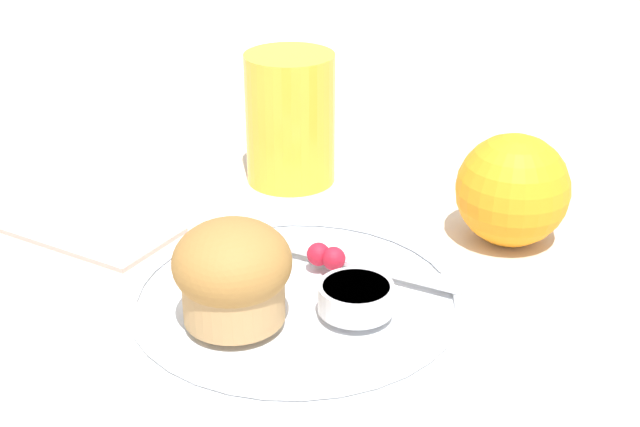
% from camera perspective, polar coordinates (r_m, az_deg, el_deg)
% --- Properties ---
extents(ground_plane, '(3.00, 3.00, 0.00)m').
position_cam_1_polar(ground_plane, '(0.60, -0.93, -6.77)').
color(ground_plane, beige).
extents(plate, '(0.23, 0.23, 0.02)m').
position_cam_1_polar(plate, '(0.60, -1.69, -5.93)').
color(plate, white).
rests_on(plate, ground_plane).
extents(muffin, '(0.07, 0.07, 0.07)m').
position_cam_1_polar(muffin, '(0.55, -5.62, -3.80)').
color(muffin, tan).
rests_on(muffin, plate).
extents(cream_ramekin, '(0.05, 0.05, 0.02)m').
position_cam_1_polar(cream_ramekin, '(0.58, 2.50, -5.13)').
color(cream_ramekin, silver).
rests_on(cream_ramekin, plate).
extents(berry_pair, '(0.03, 0.02, 0.02)m').
position_cam_1_polar(berry_pair, '(0.62, 0.53, -2.80)').
color(berry_pair, '#B7192D').
rests_on(berry_pair, plate).
extents(butter_knife, '(0.19, 0.02, 0.00)m').
position_cam_1_polar(butter_knife, '(0.63, 1.06, -2.73)').
color(butter_knife, silver).
rests_on(butter_knife, plate).
extents(orange_fruit, '(0.09, 0.09, 0.09)m').
position_cam_1_polar(orange_fruit, '(0.70, 12.22, 1.48)').
color(orange_fruit, orange).
rests_on(orange_fruit, ground_plane).
extents(juice_glass, '(0.08, 0.08, 0.12)m').
position_cam_1_polar(juice_glass, '(0.79, -1.92, 6.09)').
color(juice_glass, gold).
rests_on(juice_glass, ground_plane).
extents(folded_napkin, '(0.14, 0.08, 0.01)m').
position_cam_1_polar(folded_napkin, '(0.74, -14.63, -0.82)').
color(folded_napkin, '#D19E93').
rests_on(folded_napkin, ground_plane).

